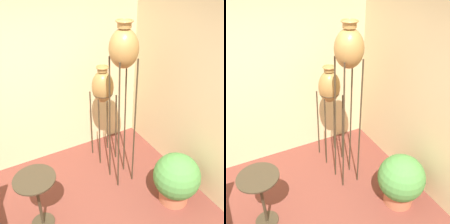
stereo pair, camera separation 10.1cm
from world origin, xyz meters
TOP-DOWN VIEW (x-y plane):
  - wall_back at (0.00, 2.00)m, footprint 7.94×0.06m
  - vase_stand_tall at (1.15, 0.98)m, footprint 0.33×0.33m
  - vase_stand_medium at (1.16, 1.53)m, footprint 0.31×0.31m
  - side_table at (-0.06, 0.77)m, footprint 0.46×0.46m
  - potted_plant at (1.55, 0.30)m, footprint 0.59×0.59m

SIDE VIEW (x-z plane):
  - potted_plant at x=1.55m, z-range 0.02..0.72m
  - side_table at x=-0.06m, z-range 0.16..0.90m
  - vase_stand_medium at x=1.16m, z-range 0.44..1.95m
  - wall_back at x=0.00m, z-range 0.00..2.70m
  - vase_stand_tall at x=1.15m, z-range 0.76..2.97m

